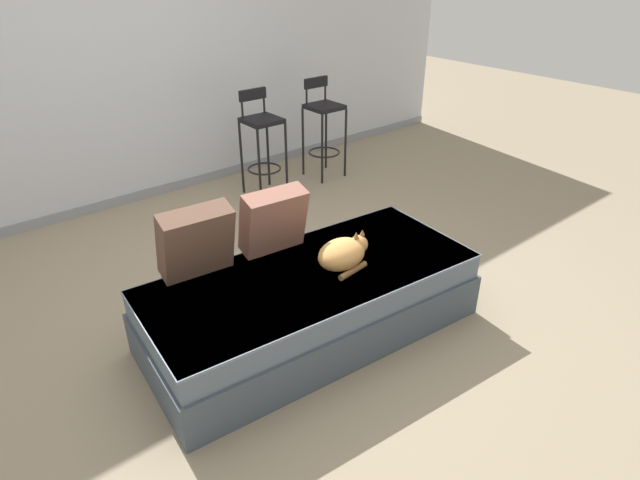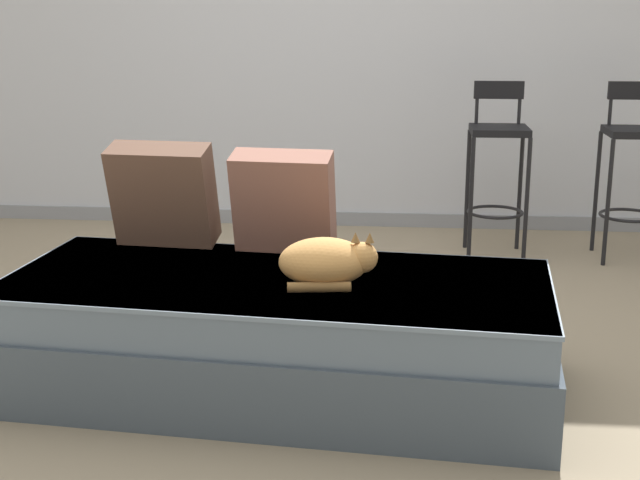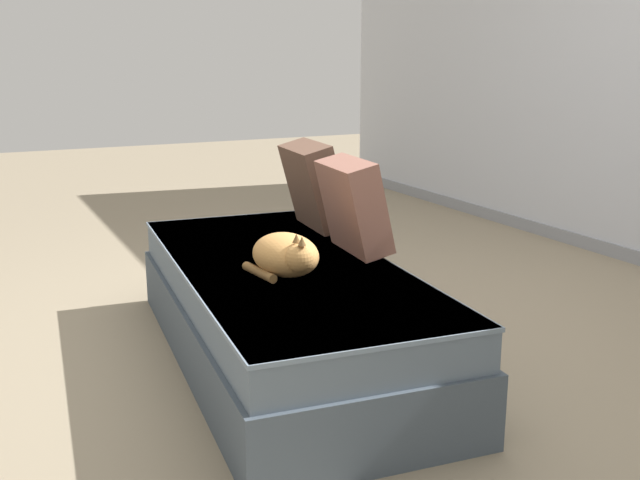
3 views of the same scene
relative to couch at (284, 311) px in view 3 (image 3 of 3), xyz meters
The scene contains 5 objects.
ground_plane 0.46m from the couch, 90.00° to the left, with size 16.00×16.00×0.00m, color gray.
couch is the anchor object (origin of this frame).
throw_pillow_corner 0.78m from the couch, 142.76° to the left, with size 0.43×0.28×0.43m.
throw_pillow_middle 0.55m from the couch, 92.96° to the left, with size 0.42×0.26×0.42m.
cat 0.36m from the couch, 19.67° to the right, with size 0.37×0.28×0.20m.
Camera 3 is at (2.80, -1.60, 1.30)m, focal length 42.00 mm.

